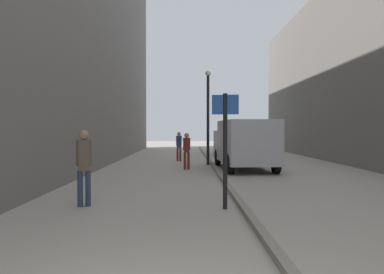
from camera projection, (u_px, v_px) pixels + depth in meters
The scene contains 9 objects.
ground_plane at pixel (179, 174), 14.44m from camera, with size 80.00×80.00×0.00m, color #A8A093.
kerb_strip at pixel (218, 172), 14.46m from camera, with size 0.16×40.00×0.12m, color gray.
pedestrian_main_foreground at pixel (187, 148), 15.88m from camera, with size 0.32×0.21×1.63m.
pedestrian_mid_block at pixel (84, 162), 8.27m from camera, with size 0.34×0.26×1.78m.
pedestrian_far_crossing at pixel (179, 144), 20.07m from camera, with size 0.32×0.23×1.65m.
delivery_van at pixel (244, 143), 16.02m from camera, with size 2.37×5.14×2.19m.
parked_car at pixel (231, 145), 24.85m from camera, with size 2.02×4.29×1.45m.
street_sign_post at pixel (225, 140), 8.01m from camera, with size 0.60×0.13×2.60m.
lamp_post at pixel (208, 111), 18.01m from camera, with size 0.28×0.28×4.76m.
Camera 1 is at (0.33, -2.41, 1.80)m, focal length 33.41 mm.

